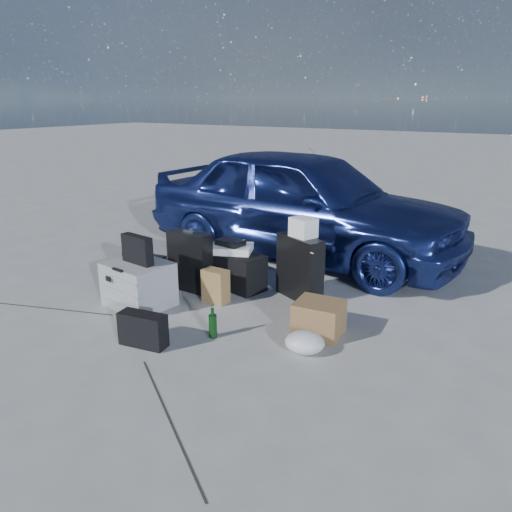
{
  "coord_description": "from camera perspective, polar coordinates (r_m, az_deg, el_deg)",
  "views": [
    {
      "loc": [
        2.86,
        -3.3,
        2.02
      ],
      "look_at": [
        0.32,
        0.85,
        0.48
      ],
      "focal_mm": 35.0,
      "sensor_mm": 36.0,
      "label": 1
    }
  ],
  "objects": [
    {
      "name": "flat_box_white",
      "position": [
        5.52,
        -2.84,
        0.85
      ],
      "size": [
        0.54,
        0.48,
        0.08
      ],
      "primitive_type": "cube",
      "rotation": [
        0.0,
        0.0,
        0.39
      ],
      "color": "white",
      "rests_on": "duffel_bag"
    },
    {
      "name": "green_bottle",
      "position": [
        4.43,
        -4.97,
        -7.54
      ],
      "size": [
        0.07,
        0.07,
        0.29
      ],
      "primitive_type": "cylinder",
      "rotation": [
        0.0,
        0.0,
        0.02
      ],
      "color": "black",
      "rests_on": "ground"
    },
    {
      "name": "flat_box_black",
      "position": [
        5.51,
        -2.95,
        1.57
      ],
      "size": [
        0.31,
        0.24,
        0.06
      ],
      "primitive_type": "cube",
      "rotation": [
        0.0,
        0.0,
        -0.13
      ],
      "color": "black",
      "rests_on": "flat_box_white"
    },
    {
      "name": "laptop_bag",
      "position": [
        5.07,
        -13.42,
        0.73
      ],
      "size": [
        0.39,
        0.14,
        0.28
      ],
      "primitive_type": "cube",
      "rotation": [
        0.0,
        0.0,
        -0.13
      ],
      "color": "black",
      "rests_on": "pelican_case"
    },
    {
      "name": "suitcase_left",
      "position": [
        5.47,
        -7.55,
        -0.63
      ],
      "size": [
        0.51,
        0.2,
        0.65
      ],
      "primitive_type": "cube",
      "rotation": [
        0.0,
        0.0,
        -0.04
      ],
      "color": "black",
      "rests_on": "ground"
    },
    {
      "name": "car",
      "position": [
        6.57,
        5.38,
        6.08
      ],
      "size": [
        4.31,
        1.92,
        1.44
      ],
      "primitive_type": "imported",
      "rotation": [
        0.0,
        0.0,
        1.52
      ],
      "color": "navy",
      "rests_on": "ground"
    },
    {
      "name": "cardboard_box",
      "position": [
        4.5,
        7.19,
        -7.07
      ],
      "size": [
        0.44,
        0.39,
        0.31
      ],
      "primitive_type": "cube",
      "rotation": [
        0.0,
        0.0,
        0.09
      ],
      "color": "brown",
      "rests_on": "ground"
    },
    {
      "name": "plastic_bag",
      "position": [
        4.2,
        5.59,
        -9.81
      ],
      "size": [
        0.41,
        0.38,
        0.18
      ],
      "primitive_type": "ellipsoid",
      "rotation": [
        0.0,
        0.0,
        0.33
      ],
      "color": "silver",
      "rests_on": "ground"
    },
    {
      "name": "kraft_bag",
      "position": [
        5.16,
        -4.64,
        -3.43
      ],
      "size": [
        0.27,
        0.17,
        0.35
      ],
      "primitive_type": "cube",
      "rotation": [
        0.0,
        0.0,
        -0.04
      ],
      "color": "#8C603C",
      "rests_on": "ground"
    },
    {
      "name": "briefcase",
      "position": [
        5.62,
        -12.56,
        -1.74
      ],
      "size": [
        0.52,
        0.18,
        0.4
      ],
      "primitive_type": "cube",
      "rotation": [
        0.0,
        0.0,
        0.13
      ],
      "color": "black",
      "rests_on": "ground"
    },
    {
      "name": "duffel_bag",
      "position": [
        5.58,
        -2.78,
        -1.49
      ],
      "size": [
        0.84,
        0.5,
        0.39
      ],
      "primitive_type": "cube",
      "rotation": [
        0.0,
        0.0,
        -0.21
      ],
      "color": "black",
      "rests_on": "ground"
    },
    {
      "name": "white_carton",
      "position": [
        5.11,
        5.42,
        3.28
      ],
      "size": [
        0.3,
        0.27,
        0.2
      ],
      "primitive_type": "cube",
      "rotation": [
        0.0,
        0.0,
        -0.38
      ],
      "color": "white",
      "rests_on": "suitcase_right"
    },
    {
      "name": "messenger_bag",
      "position": [
        4.38,
        -12.79,
        -8.2
      ],
      "size": [
        0.43,
        0.21,
        0.29
      ],
      "primitive_type": "cube",
      "rotation": [
        0.0,
        0.0,
        0.14
      ],
      "color": "black",
      "rests_on": "ground"
    },
    {
      "name": "pelican_case",
      "position": [
        5.19,
        -13.25,
        -3.14
      ],
      "size": [
        0.68,
        0.58,
        0.45
      ],
      "primitive_type": "cube",
      "rotation": [
        0.0,
        0.0,
        -0.13
      ],
      "color": "#96999B",
      "rests_on": "ground"
    },
    {
      "name": "ground",
      "position": [
        4.81,
        -8.67,
        -7.44
      ],
      "size": [
        60.0,
        60.0,
        0.0
      ],
      "primitive_type": "plane",
      "color": "#A4A5A0",
      "rests_on": "ground"
    },
    {
      "name": "suitcase_right",
      "position": [
        5.22,
        5.01,
        -1.33
      ],
      "size": [
        0.59,
        0.42,
        0.67
      ],
      "primitive_type": "cube",
      "rotation": [
        0.0,
        0.0,
        -0.43
      ],
      "color": "black",
      "rests_on": "ground"
    }
  ]
}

